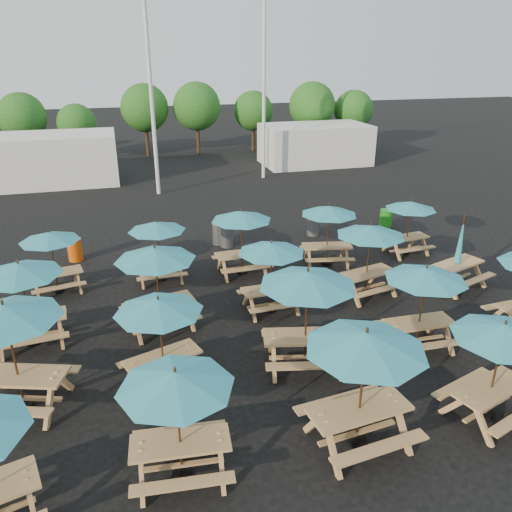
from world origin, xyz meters
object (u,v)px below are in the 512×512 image
object	(u,v)px
picnic_unit_5	(159,311)
picnic_unit_15	(329,214)
picnic_unit_19	(411,208)
waste_bin_3	(313,226)
picnic_unit_2	(20,274)
picnic_unit_9	(308,284)
picnic_unit_1	(6,319)
waste_bin_2	(227,236)
picnic_unit_11	(241,219)
waste_bin_1	(219,234)
picnic_unit_7	(157,230)
waste_bin_4	(386,219)
picnic_unit_6	(155,259)
picnic_unit_13	(425,279)
picnic_unit_18	(458,258)
picnic_unit_8	(366,348)
waste_bin_0	(75,250)
picnic_unit_14	(370,235)
picnic_unit_4	(176,386)
picnic_unit_12	(503,337)
picnic_unit_10	(271,252)
picnic_unit_3	(50,240)

from	to	relation	value
picnic_unit_5	picnic_unit_15	bearing A→B (deg)	21.85
picnic_unit_19	waste_bin_3	bearing A→B (deg)	126.25
picnic_unit_5	picnic_unit_19	distance (m)	11.21
picnic_unit_2	picnic_unit_9	world-z (taller)	picnic_unit_9
picnic_unit_1	waste_bin_2	bearing A→B (deg)	71.10
picnic_unit_11	waste_bin_1	distance (m)	3.43
picnic_unit_2	picnic_unit_9	bearing A→B (deg)	-30.21
picnic_unit_7	waste_bin_2	world-z (taller)	picnic_unit_7
picnic_unit_7	picnic_unit_19	distance (m)	9.24
waste_bin_4	picnic_unit_6	bearing A→B (deg)	-150.00
picnic_unit_13	picnic_unit_18	bearing A→B (deg)	43.85
picnic_unit_18	picnic_unit_8	bearing A→B (deg)	-156.49
picnic_unit_1	picnic_unit_18	bearing A→B (deg)	30.65
waste_bin_3	waste_bin_0	bearing A→B (deg)	-178.86
picnic_unit_14	picnic_unit_4	bearing A→B (deg)	-151.68
picnic_unit_12	picnic_unit_9	bearing A→B (deg)	120.38
picnic_unit_18	picnic_unit_11	bearing A→B (deg)	137.68
picnic_unit_5	waste_bin_2	size ratio (longest dim) A/B	3.03
picnic_unit_11	waste_bin_0	size ratio (longest dim) A/B	2.75
picnic_unit_11	picnic_unit_8	bearing A→B (deg)	-90.90
picnic_unit_9	picnic_unit_11	xyz separation A→B (m)	(-0.14, 5.75, -0.25)
waste_bin_3	waste_bin_4	distance (m)	3.37
picnic_unit_6	picnic_unit_11	distance (m)	4.28
picnic_unit_14	waste_bin_0	size ratio (longest dim) A/B	3.02
picnic_unit_13	picnic_unit_7	bearing A→B (deg)	137.41
picnic_unit_2	picnic_unit_18	xyz separation A→B (m)	(12.90, 0.02, -1.01)
picnic_unit_10	picnic_unit_4	bearing A→B (deg)	-123.70
picnic_unit_14	picnic_unit_15	distance (m)	2.60
waste_bin_2	waste_bin_0	bearing A→B (deg)	178.95
picnic_unit_12	picnic_unit_13	size ratio (longest dim) A/B	1.11
picnic_unit_4	picnic_unit_9	size ratio (longest dim) A/B	0.83
picnic_unit_11	picnic_unit_12	xyz separation A→B (m)	(3.21, -8.53, -0.01)
picnic_unit_6	picnic_unit_19	bearing A→B (deg)	5.73
picnic_unit_12	waste_bin_1	xyz separation A→B (m)	(-3.39, 11.58, -1.55)
picnic_unit_13	picnic_unit_18	size ratio (longest dim) A/B	0.93
picnic_unit_8	picnic_unit_18	world-z (taller)	picnic_unit_8
picnic_unit_5	picnic_unit_13	xyz separation A→B (m)	(6.51, -0.23, 0.06)
picnic_unit_1	picnic_unit_7	bearing A→B (deg)	77.32
picnic_unit_2	waste_bin_0	world-z (taller)	picnic_unit_2
picnic_unit_3	picnic_unit_11	size ratio (longest dim) A/B	0.96
waste_bin_0	picnic_unit_6	bearing A→B (deg)	-66.02
picnic_unit_12	waste_bin_2	bearing A→B (deg)	88.31
picnic_unit_8	waste_bin_4	distance (m)	13.53
picnic_unit_19	picnic_unit_11	bearing A→B (deg)	174.67
picnic_unit_13	picnic_unit_15	size ratio (longest dim) A/B	0.97
picnic_unit_2	waste_bin_0	distance (m)	5.95
picnic_unit_4	picnic_unit_18	distance (m)	11.18
picnic_unit_5	waste_bin_1	xyz separation A→B (m)	(3.07, 8.58, -1.50)
picnic_unit_9	picnic_unit_15	size ratio (longest dim) A/B	1.17
picnic_unit_14	picnic_unit_15	bearing A→B (deg)	82.60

